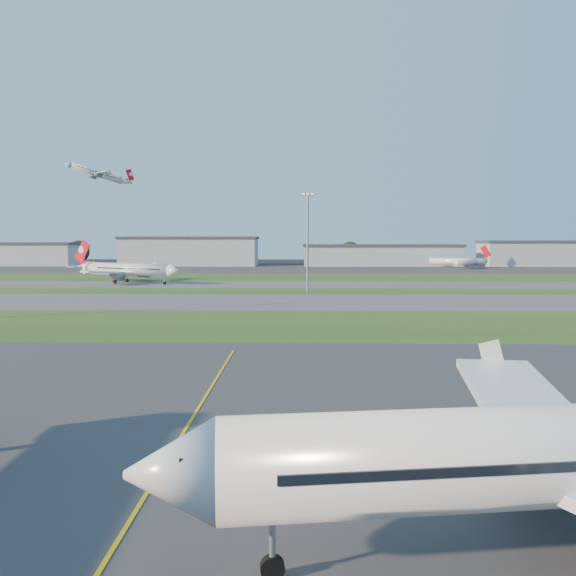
{
  "coord_description": "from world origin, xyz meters",
  "views": [
    {
      "loc": [
        13.28,
        -37.98,
        13.68
      ],
      "look_at": [
        11.5,
        39.13,
        7.0
      ],
      "focal_mm": 35.0,
      "sensor_mm": 36.0,
      "label": 1
    }
  ],
  "objects_px": {
    "mini_jet_far": "(457,261)",
    "light_mast_centre": "(308,235)",
    "mini_jet_near": "(471,262)",
    "airliner_taxiing": "(129,270)"
  },
  "relations": [
    {
      "from": "mini_jet_far",
      "to": "light_mast_centre",
      "type": "distance_m",
      "value": 146.54
    },
    {
      "from": "mini_jet_near",
      "to": "mini_jet_far",
      "type": "relative_size",
      "value": 0.8
    },
    {
      "from": "airliner_taxiing",
      "to": "mini_jet_far",
      "type": "height_order",
      "value": "airliner_taxiing"
    },
    {
      "from": "airliner_taxiing",
      "to": "mini_jet_far",
      "type": "distance_m",
      "value": 162.34
    },
    {
      "from": "airliner_taxiing",
      "to": "light_mast_centre",
      "type": "xyz_separation_m",
      "value": [
        55.61,
        -28.03,
        10.57
      ]
    },
    {
      "from": "light_mast_centre",
      "to": "mini_jet_far",
      "type": "bearing_deg",
      "value": 59.68
    },
    {
      "from": "mini_jet_near",
      "to": "light_mast_centre",
      "type": "relative_size",
      "value": 0.84
    },
    {
      "from": "mini_jet_near",
      "to": "mini_jet_far",
      "type": "xyz_separation_m",
      "value": [
        -4.79,
        5.95,
        0.0
      ]
    },
    {
      "from": "mini_jet_near",
      "to": "mini_jet_far",
      "type": "height_order",
      "value": "same"
    },
    {
      "from": "mini_jet_far",
      "to": "light_mast_centre",
      "type": "bearing_deg",
      "value": -98.61
    }
  ]
}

